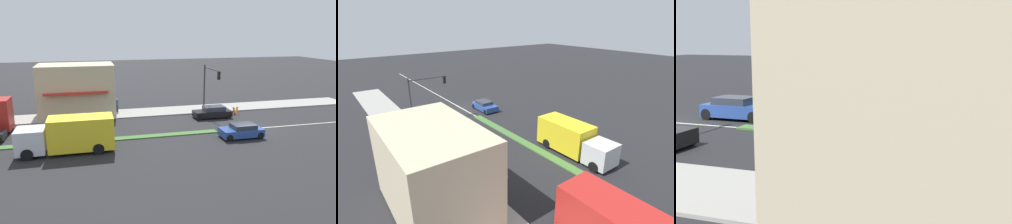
% 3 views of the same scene
% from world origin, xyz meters
% --- Properties ---
extents(ground_plane, '(160.00, 160.00, 0.00)m').
position_xyz_m(ground_plane, '(0.00, 18.00, 0.00)').
color(ground_plane, '#232326').
extents(sidewalk_right, '(4.00, 73.00, 0.12)m').
position_xyz_m(sidewalk_right, '(9.00, 18.50, 0.06)').
color(sidewalk_right, '#9E9B93').
rests_on(sidewalk_right, ground).
extents(median_strip, '(0.90, 46.00, 0.10)m').
position_xyz_m(median_strip, '(0.00, 27.00, 0.05)').
color(median_strip, '#477538').
rests_on(median_strip, ground).
extents(lane_marking_center, '(0.16, 60.00, 0.01)m').
position_xyz_m(lane_marking_center, '(0.00, 0.00, 0.00)').
color(lane_marking_center, beige).
rests_on(lane_marking_center, ground).
extents(building_corner_store, '(5.93, 8.52, 5.67)m').
position_xyz_m(building_corner_store, '(10.82, 17.06, 2.96)').
color(building_corner_store, '#C6B793').
rests_on(building_corner_store, sidewalk_right).
extents(traffic_signal_main, '(4.59, 0.34, 5.60)m').
position_xyz_m(traffic_signal_main, '(6.12, 2.46, 3.90)').
color(traffic_signal_main, '#333338').
rests_on(traffic_signal_main, sidewalk_right).
extents(pedestrian, '(0.34, 0.34, 1.62)m').
position_xyz_m(pedestrian, '(9.90, 12.55, 0.97)').
color(pedestrian, '#282D42').
rests_on(pedestrian, sidewalk_right).
extents(warning_aframe_sign, '(0.45, 0.53, 0.84)m').
position_xyz_m(warning_aframe_sign, '(5.87, -0.85, 0.43)').
color(warning_aframe_sign, orange).
rests_on(warning_aframe_sign, ground).
extents(delivery_truck, '(2.44, 7.50, 2.87)m').
position_xyz_m(delivery_truck, '(-2.20, 17.48, 1.47)').
color(delivery_truck, silver).
rests_on(delivery_truck, ground).
extents(suv_black, '(1.80, 4.21, 1.31)m').
position_xyz_m(suv_black, '(5.00, 2.37, 0.63)').
color(suv_black, black).
rests_on(suv_black, ground).
extents(sedan_dark, '(1.78, 4.16, 1.28)m').
position_xyz_m(sedan_dark, '(2.20, 25.31, 0.63)').
color(sedan_dark, black).
rests_on(sedan_dark, ground).
extents(coupe_blue, '(1.91, 3.85, 1.27)m').
position_xyz_m(coupe_blue, '(-2.20, 2.40, 0.62)').
color(coupe_blue, '#284793').
rests_on(coupe_blue, ground).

